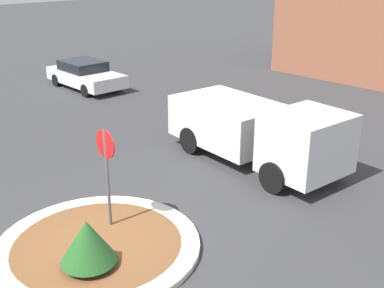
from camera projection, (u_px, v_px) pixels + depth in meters
ground_plane at (98, 248)px, 10.58m from camera, size 120.00×120.00×0.00m
traffic_island at (98, 246)px, 10.55m from camera, size 4.51×4.51×0.13m
stop_sign at (106, 162)px, 10.70m from camera, size 0.68×0.07×2.50m
island_shrub at (88, 241)px, 9.56m from camera, size 1.14×1.14×1.03m
utility_truck at (256, 130)px, 14.61m from camera, size 6.03×2.80×2.06m
parked_sedan_white at (85, 75)px, 23.41m from camera, size 4.48×1.99×1.32m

